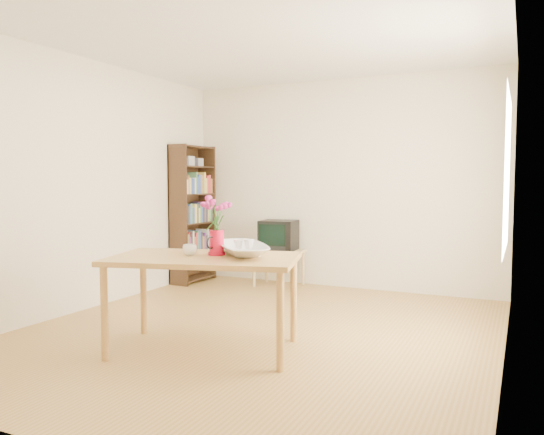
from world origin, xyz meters
The scene contains 11 objects.
room centered at (0.03, 0.00, 1.30)m, with size 4.50×4.50×4.50m.
table centered at (-0.15, -0.63, 0.67)m, with size 1.61×1.18×0.75m.
tv_stand centered at (-0.70, 1.97, 0.39)m, with size 0.60×0.45×0.46m.
bookshelf centered at (-1.85, 1.75, 0.84)m, with size 0.28×0.70×1.80m.
pitcher centered at (-0.10, -0.52, 0.84)m, with size 0.14×0.21×0.20m.
flowers centered at (-0.10, -0.52, 1.10)m, with size 0.23×0.23×0.33m, color #EB379F, non-canonical shape.
mug centered at (-0.27, -0.64, 0.79)m, with size 0.11×0.11×0.09m, color white.
bowl centered at (0.07, -0.40, 1.00)m, with size 0.53×0.53×0.50m, color white.
teacup_a centered at (0.03, -0.40, 0.95)m, with size 0.07×0.07×0.06m, color white.
teacup_b centered at (0.12, -0.38, 0.95)m, with size 0.07×0.07×0.07m, color white.
television centered at (-0.70, 1.98, 0.65)m, with size 0.48×0.45×0.38m.
Camera 1 is at (2.10, -4.11, 1.34)m, focal length 35.00 mm.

